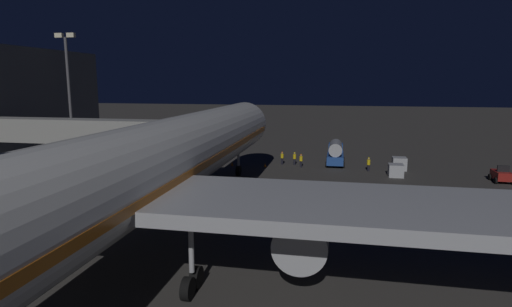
% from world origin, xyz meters
% --- Properties ---
extents(ground_plane, '(320.00, 320.00, 0.00)m').
position_xyz_m(ground_plane, '(0.00, 0.00, 0.00)').
color(ground_plane, '#383533').
extents(airliner_at_gate, '(49.57, 62.10, 17.67)m').
position_xyz_m(airliner_at_gate, '(-0.00, 13.47, 5.62)').
color(airliner_at_gate, silver).
rests_on(airliner_at_gate, ground_plane).
extents(jet_bridge, '(25.14, 3.40, 7.26)m').
position_xyz_m(jet_bridge, '(13.31, -4.11, 5.73)').
color(jet_bridge, '#9E9E99').
rests_on(jet_bridge, ground_plane).
extents(apron_floodlight_mast, '(2.90, 0.50, 17.39)m').
position_xyz_m(apron_floodlight_mast, '(25.50, -17.24, 10.12)').
color(apron_floodlight_mast, '#59595E').
rests_on(apron_floodlight_mast, ground_plane).
extents(fuel_tanker, '(2.46, 5.76, 3.15)m').
position_xyz_m(fuel_tanker, '(-11.04, -20.62, 1.65)').
color(fuel_tanker, '#234C9E').
rests_on(fuel_tanker, ground_plane).
extents(baggage_tug_spare, '(1.86, 2.62, 1.95)m').
position_xyz_m(baggage_tug_spare, '(-28.98, -13.91, 0.78)').
color(baggage_tug_spare, maroon).
rests_on(baggage_tug_spare, ground_plane).
extents(baggage_container_near_belt, '(1.65, 1.80, 1.45)m').
position_xyz_m(baggage_container_near_belt, '(-18.02, -14.62, 0.73)').
color(baggage_container_near_belt, '#B7BABF').
rests_on(baggage_container_near_belt, ground_plane).
extents(baggage_container_mid_row, '(1.67, 1.69, 1.60)m').
position_xyz_m(baggage_container_mid_row, '(-18.91, -18.52, 0.80)').
color(baggage_container_mid_row, '#B7BABF').
rests_on(baggage_container_mid_row, ground_plane).
extents(ground_crew_near_nose_gear, '(0.40, 0.40, 1.73)m').
position_xyz_m(ground_crew_near_nose_gear, '(-15.11, -17.04, 0.95)').
color(ground_crew_near_nose_gear, black).
rests_on(ground_crew_near_nose_gear, ground_plane).
extents(ground_crew_by_belt_loader, '(0.40, 0.40, 1.74)m').
position_xyz_m(ground_crew_by_belt_loader, '(-6.74, -17.76, 0.96)').
color(ground_crew_by_belt_loader, black).
rests_on(ground_crew_by_belt_loader, ground_plane).
extents(ground_crew_marshaller_fwd, '(0.40, 0.40, 1.72)m').
position_xyz_m(ground_crew_marshaller_fwd, '(-5.76, -19.18, 0.94)').
color(ground_crew_marshaller_fwd, black).
rests_on(ground_crew_marshaller_fwd, ground_plane).
extents(ground_crew_under_port_wing, '(0.40, 0.40, 1.73)m').
position_xyz_m(ground_crew_under_port_wing, '(-4.11, -19.13, 0.95)').
color(ground_crew_under_port_wing, black).
rests_on(ground_crew_under_port_wing, ground_plane).
extents(traffic_cone_nose_port, '(0.36, 0.36, 0.55)m').
position_xyz_m(traffic_cone_nose_port, '(-2.20, -16.98, 0.28)').
color(traffic_cone_nose_port, orange).
rests_on(traffic_cone_nose_port, ground_plane).
extents(traffic_cone_nose_starboard, '(0.36, 0.36, 0.55)m').
position_xyz_m(traffic_cone_nose_starboard, '(2.20, -16.98, 0.28)').
color(traffic_cone_nose_starboard, orange).
rests_on(traffic_cone_nose_starboard, ground_plane).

